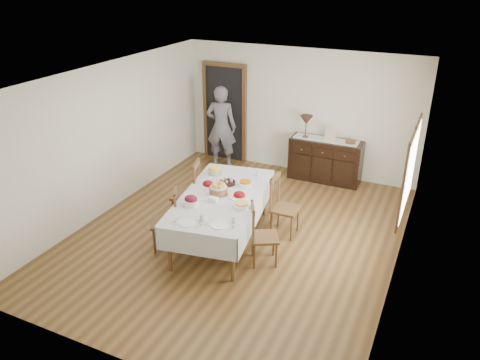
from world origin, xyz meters
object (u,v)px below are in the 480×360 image
at_px(dining_table, 222,201).
at_px(table_lamp, 306,121).
at_px(sideboard, 325,160).
at_px(chair_right_near, 261,234).
at_px(chair_right_far, 282,205).
at_px(chair_left_near, 168,219).
at_px(person, 221,124).
at_px(chair_left_far, 189,191).

bearing_deg(dining_table, table_lamp, 72.62).
bearing_deg(sideboard, chair_right_near, -90.90).
bearing_deg(chair_right_far, sideboard, -2.07).
bearing_deg(chair_left_near, chair_right_near, 68.86).
xyz_separation_m(chair_right_far, person, (-2.21, 2.16, 0.43)).
xyz_separation_m(dining_table, table_lamp, (0.41, 2.95, 0.51)).
bearing_deg(chair_right_near, chair_left_far, 40.08).
bearing_deg(chair_left_far, chair_right_near, 50.29).
relative_size(chair_left_far, table_lamp, 2.39).
distance_m(chair_left_far, sideboard, 3.12).
relative_size(chair_left_far, chair_right_near, 1.15).
relative_size(dining_table, sideboard, 1.73).
relative_size(dining_table, person, 1.32).
distance_m(chair_left_far, table_lamp, 2.95).
distance_m(chair_left_near, person, 3.43).
bearing_deg(sideboard, chair_left_near, -113.28).
height_order(chair_left_near, chair_right_near, chair_left_near).
height_order(dining_table, chair_right_far, chair_right_far).
bearing_deg(chair_left_far, sideboard, 129.98).
relative_size(dining_table, chair_left_far, 2.29).
relative_size(chair_right_near, chair_right_far, 0.93).
relative_size(chair_left_far, person, 0.58).
xyz_separation_m(dining_table, chair_left_near, (-0.66, -0.54, -0.21)).
bearing_deg(chair_right_near, chair_right_far, -27.23).
bearing_deg(sideboard, table_lamp, -176.34).
height_order(chair_left_far, sideboard, chair_left_far).
height_order(chair_right_far, person, person).
bearing_deg(table_lamp, chair_right_near, -83.11).
bearing_deg(table_lamp, sideboard, 3.66).
xyz_separation_m(sideboard, table_lamp, (-0.44, -0.03, 0.79)).
relative_size(chair_left_near, table_lamp, 2.17).
bearing_deg(chair_left_near, sideboard, 126.55).
bearing_deg(sideboard, person, -174.98).
bearing_deg(chair_left_near, dining_table, 99.02).
bearing_deg(chair_left_near, chair_right_far, 98.36).
height_order(chair_left_near, chair_left_far, chair_left_far).
height_order(chair_right_near, sideboard, chair_right_near).
xyz_separation_m(chair_left_far, person, (-0.61, 2.43, 0.40)).
bearing_deg(chair_right_far, person, 45.14).
distance_m(dining_table, table_lamp, 3.02).
distance_m(chair_left_far, chair_right_far, 1.62).
bearing_deg(chair_left_near, person, 162.80).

